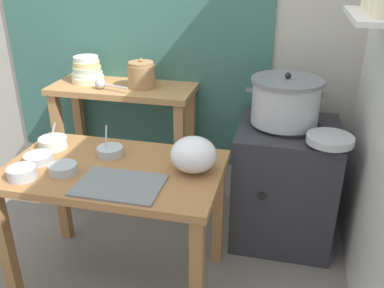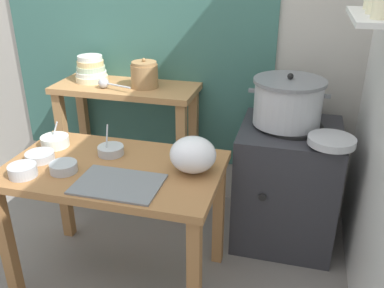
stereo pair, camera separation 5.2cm
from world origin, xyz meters
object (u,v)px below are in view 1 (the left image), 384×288
(wide_pan, at_px, (330,139))
(prep_bowl_4, at_px, (38,158))
(stove_block, at_px, (284,182))
(serving_tray, at_px, (119,185))
(ladle, at_px, (101,84))
(bowl_stack_enamel, at_px, (87,70))
(clay_pot, at_px, (141,75))
(prep_bowl_1, at_px, (63,168))
(prep_bowl_2, at_px, (53,142))
(back_shelf_table, at_px, (125,117))
(prep_table, at_px, (115,186))
(steamer_pot, at_px, (286,101))
(prep_bowl_3, at_px, (22,172))
(prep_bowl_0, at_px, (110,151))
(plastic_bag, at_px, (193,155))

(wide_pan, xyz_separation_m, prep_bowl_4, (-1.47, -0.46, -0.06))
(stove_block, distance_m, prep_bowl_4, 1.47)
(serving_tray, bearing_deg, ladle, 118.27)
(prep_bowl_4, bearing_deg, bowl_stack_enamel, 97.74)
(clay_pot, xyz_separation_m, prep_bowl_1, (-0.10, -0.89, -0.24))
(stove_block, xyz_separation_m, prep_bowl_2, (-1.27, -0.50, 0.37))
(back_shelf_table, relative_size, bowl_stack_enamel, 4.42)
(serving_tray, bearing_deg, bowl_stack_enamel, 122.16)
(bowl_stack_enamel, height_order, wide_pan, bowl_stack_enamel)
(prep_table, height_order, stove_block, stove_block)
(steamer_pot, distance_m, prep_bowl_4, 1.41)
(prep_bowl_4, bearing_deg, stove_block, 28.32)
(wide_pan, distance_m, prep_bowl_4, 1.54)
(ladle, distance_m, wide_pan, 1.45)
(serving_tray, relative_size, prep_bowl_3, 2.92)
(clay_pot, relative_size, prep_bowl_4, 1.29)
(prep_table, distance_m, clay_pot, 0.86)
(prep_bowl_0, distance_m, prep_bowl_3, 0.45)
(ladle, xyz_separation_m, prep_bowl_0, (0.28, -0.55, -0.19))
(wide_pan, bearing_deg, steamer_pot, 136.34)
(prep_bowl_4, bearing_deg, prep_bowl_0, 25.60)
(stove_block, height_order, wide_pan, wide_pan)
(clay_pot, height_order, prep_bowl_4, clay_pot)
(stove_block, xyz_separation_m, ladle, (-1.21, 0.04, 0.55))
(steamer_pot, bearing_deg, prep_table, -141.12)
(bowl_stack_enamel, height_order, prep_bowl_3, bowl_stack_enamel)
(steamer_pot, distance_m, clay_pot, 0.94)
(ladle, distance_m, plastic_bag, 0.99)
(wide_pan, bearing_deg, prep_table, -158.56)
(bowl_stack_enamel, relative_size, plastic_bag, 0.95)
(prep_bowl_0, bearing_deg, serving_tray, -59.48)
(stove_block, distance_m, wide_pan, 0.52)
(serving_tray, bearing_deg, prep_bowl_2, 149.27)
(clay_pot, distance_m, prep_bowl_1, 0.92)
(wide_pan, bearing_deg, back_shelf_table, 165.13)
(clay_pot, bearing_deg, prep_bowl_0, -86.36)
(bowl_stack_enamel, bearing_deg, serving_tray, -57.84)
(serving_tray, height_order, plastic_bag, plastic_bag)
(bowl_stack_enamel, distance_m, wide_pan, 1.64)
(clay_pot, bearing_deg, prep_table, -81.92)
(clay_pot, distance_m, prep_bowl_0, 0.69)
(back_shelf_table, bearing_deg, steamer_pot, -5.89)
(bowl_stack_enamel, distance_m, plastic_bag, 1.20)
(steamer_pot, xyz_separation_m, prep_bowl_1, (-1.03, -0.78, -0.17))
(steamer_pot, height_order, bowl_stack_enamel, steamer_pot)
(plastic_bag, relative_size, prep_bowl_0, 1.44)
(prep_bowl_4, bearing_deg, back_shelf_table, 79.53)
(bowl_stack_enamel, bearing_deg, plastic_bag, -39.43)
(steamer_pot, bearing_deg, prep_bowl_2, -157.00)
(prep_table, height_order, back_shelf_table, back_shelf_table)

